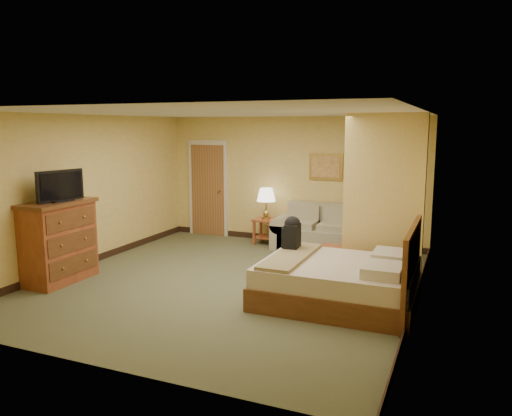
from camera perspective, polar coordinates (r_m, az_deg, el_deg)
The scene contains 17 objects.
floor at distance 7.85m, azimuth -2.98°, elevation -8.49°, with size 6.00×6.00×0.00m, color #525537.
ceiling at distance 7.48m, azimuth -3.15°, elevation 10.84°, with size 6.00×6.00×0.00m, color white.
back_wall at distance 10.32m, azimuth 4.19°, elevation 3.18°, with size 5.50×0.02×2.60m, color #D9B95C.
left_wall at distance 9.09m, azimuth -18.90°, elevation 1.86°, with size 0.02×6.00×2.60m, color #D9B95C.
right_wall at distance 6.84m, azimuth 18.17°, elevation -0.40°, with size 0.02×6.00×2.60m, color #D9B95C.
partition at distance 7.82m, azimuth 14.35°, elevation 0.94°, with size 1.20×0.15×2.60m, color #D9B95C.
door at distance 11.09m, azimuth -5.49°, elevation 2.19°, with size 0.94×0.16×2.10m.
baseboard at distance 10.52m, azimuth 4.09°, elevation -3.56°, with size 5.50×0.02×0.12m, color black.
loveseat at distance 9.88m, azimuth 7.22°, elevation -3.09°, with size 1.77×0.82×0.89m.
side_table at distance 10.29m, azimuth 1.16°, elevation -2.20°, with size 0.47×0.47×0.52m.
table_lamp at distance 10.18m, azimuth 1.17°, elevation 1.43°, with size 0.38×0.38×0.63m.
coffee_table at distance 8.18m, azimuth 9.32°, elevation -5.53°, with size 0.74×0.74×0.45m.
wall_picture at distance 10.07m, azimuth 7.98°, elevation 4.67°, with size 0.69×0.04×0.53m.
dresser at distance 8.32m, azimuth -21.61°, elevation -3.55°, with size 0.62×1.19×1.27m.
tv at distance 8.11m, azimuth -21.46°, elevation 2.27°, with size 0.26×0.78×0.48m.
bed at distance 6.97m, azimuth 9.85°, elevation -8.24°, with size 2.09×1.78×1.15m.
backpack at distance 7.45m, azimuth 4.18°, elevation -2.82°, with size 0.24×0.31×0.52m.
Camera 1 is at (3.25, -6.73, 2.40)m, focal length 35.00 mm.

